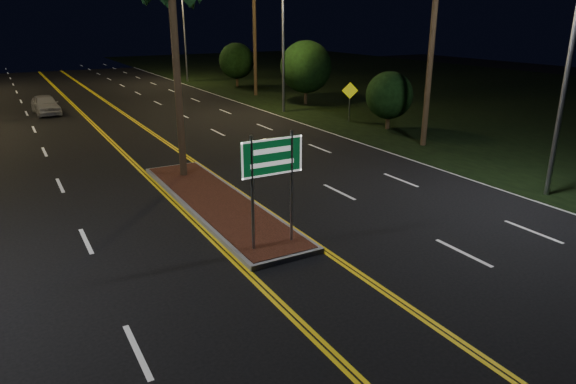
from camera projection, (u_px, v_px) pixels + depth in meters
ground at (328, 294)px, 12.15m from camera, size 120.00×120.00×0.00m
grass_right at (450, 89)px, 46.71m from camera, size 40.00×110.00×0.01m
median_island at (217, 202)px, 17.89m from camera, size 2.25×10.25×0.17m
highway_sign at (272, 168)px, 13.68m from camera, size 1.80×0.08×3.20m
streetlight_right_near at (567, 35)px, 16.91m from camera, size 1.91×0.44×9.00m
streetlight_right_mid at (278, 26)px, 33.38m from camera, size 1.91×0.44×9.00m
streetlight_right_far at (180, 23)px, 49.84m from camera, size 1.91×0.44×9.00m
shrub_near at (389, 95)px, 29.34m from camera, size 2.70×2.70×3.30m
shrub_mid at (306, 67)px, 37.55m from camera, size 3.78×3.78×4.62m
shrub_far at (236, 61)px, 47.46m from camera, size 3.24×3.24×3.96m
car_near at (45, 103)px, 34.29m from camera, size 2.19×4.59×1.49m
warning_sign at (350, 96)px, 31.59m from camera, size 0.94×0.45×2.42m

